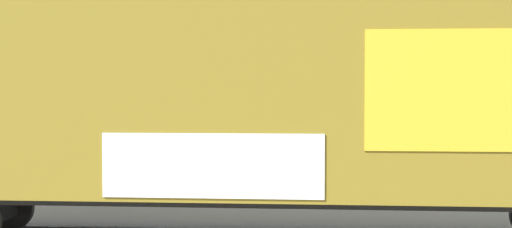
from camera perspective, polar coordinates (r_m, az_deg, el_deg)
freight_car at (r=12.21m, az=0.60°, el=1.35°), size 18.02×4.14×4.86m
hillside at (r=68.87m, az=7.47°, el=4.03°), size 146.30×33.07×14.87m
parked_car_black at (r=19.52m, az=-11.60°, el=-4.15°), size 4.62×2.17×1.51m
parked_car_silver at (r=18.91m, az=4.03°, el=-3.98°), size 4.76×2.10×1.74m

